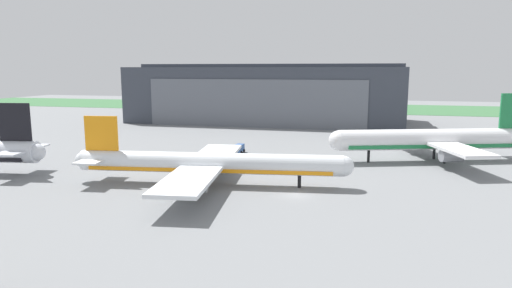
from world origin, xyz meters
TOP-DOWN VIEW (x-y plane):
  - ground_plane at (0.00, 0.00)m, footprint 440.00×440.00m
  - grass_field_strip at (0.00, 157.99)m, footprint 440.00×56.00m
  - maintenance_hangar at (-25.92, 94.37)m, footprint 95.03×38.64m
  - airliner_far_right at (23.25, 31.91)m, footprint 41.16×33.59m
  - airliner_near_left at (-15.09, 2.62)m, footprint 46.06×38.32m
  - fuel_bowser at (-18.01, 30.96)m, footprint 2.08×3.74m

SIDE VIEW (x-z plane):
  - ground_plane at x=0.00m, z-range 0.00..0.00m
  - grass_field_strip at x=0.00m, z-range 0.00..0.08m
  - fuel_bowser at x=-18.01m, z-range 0.14..2.13m
  - airliner_near_left at x=-15.09m, z-range -2.03..9.20m
  - airliner_far_right at x=23.25m, z-range -2.54..11.46m
  - maintenance_hangar at x=-25.92m, z-range -0.46..20.28m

